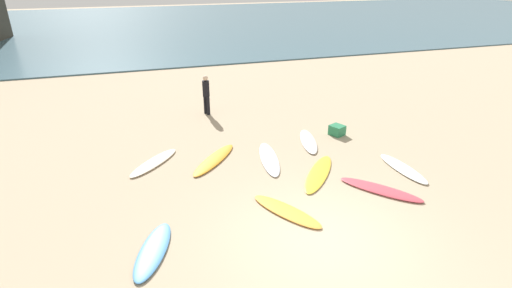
{
  "coord_description": "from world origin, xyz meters",
  "views": [
    {
      "loc": [
        -3.6,
        -6.35,
        5.63
      ],
      "look_at": [
        -0.05,
        4.81,
        0.3
      ],
      "focal_mm": 27.55,
      "sensor_mm": 36.0,
      "label": 1
    }
  ],
  "objects": [
    {
      "name": "beachgoer_near",
      "position": [
        -0.86,
        8.94,
        0.9
      ],
      "size": [
        0.37,
        0.37,
        1.63
      ],
      "rotation": [
        0.0,
        0.0,
        5.13
      ],
      "color": "black",
      "rests_on": "ground_plane"
    },
    {
      "name": "ground_plane",
      "position": [
        0.0,
        0.0,
        0.0
      ],
      "size": [
        120.0,
        120.0,
        0.0
      ],
      "primitive_type": "plane",
      "color": "tan"
    },
    {
      "name": "ocean_water",
      "position": [
        0.0,
        37.29,
        0.04
      ],
      "size": [
        120.0,
        40.0,
        0.08
      ],
      "primitive_type": "cube",
      "color": "#426675",
      "rests_on": "ground_plane"
    },
    {
      "name": "surfboard_4",
      "position": [
        1.26,
        2.81,
        0.03
      ],
      "size": [
        1.99,
        2.29,
        0.07
      ],
      "primitive_type": "ellipsoid",
      "rotation": [
        0.0,
        0.0,
        2.47
      ],
      "color": "yellow",
      "rests_on": "ground_plane"
    },
    {
      "name": "surfboard_0",
      "position": [
        -1.5,
        4.62,
        0.04
      ],
      "size": [
        1.98,
        2.21,
        0.08
      ],
      "primitive_type": "ellipsoid",
      "rotation": [
        0.0,
        0.0,
        -0.7
      ],
      "color": "orange",
      "rests_on": "ground_plane"
    },
    {
      "name": "surfboard_7",
      "position": [
        2.46,
        1.44,
        0.04
      ],
      "size": [
        1.87,
        2.12,
        0.08
      ],
      "primitive_type": "ellipsoid",
      "rotation": [
        0.0,
        0.0,
        0.68
      ],
      "color": "#D34856",
      "rests_on": "ground_plane"
    },
    {
      "name": "surfboard_5",
      "position": [
        -3.67,
        0.74,
        0.04
      ],
      "size": [
        1.24,
        2.03,
        0.09
      ],
      "primitive_type": "ellipsoid",
      "rotation": [
        0.0,
        0.0,
        -0.37
      ],
      "color": "#4B91D3",
      "rests_on": "ground_plane"
    },
    {
      "name": "surfboard_6",
      "position": [
        -3.33,
        4.99,
        0.04
      ],
      "size": [
        1.84,
        1.93,
        0.08
      ],
      "primitive_type": "ellipsoid",
      "rotation": [
        0.0,
        0.0,
        -0.74
      ],
      "color": "#F1DFC5",
      "rests_on": "ground_plane"
    },
    {
      "name": "surfboard_3",
      "position": [
        0.19,
        4.16,
        0.04
      ],
      "size": [
        0.97,
        2.47,
        0.08
      ],
      "primitive_type": "ellipsoid",
      "rotation": [
        0.0,
        0.0,
        -0.18
      ],
      "color": "white",
      "rests_on": "ground_plane"
    },
    {
      "name": "surfboard_2",
      "position": [
        3.83,
        2.3,
        0.04
      ],
      "size": [
        0.62,
        2.08,
        0.08
      ],
      "primitive_type": "ellipsoid",
      "rotation": [
        0.0,
        0.0,
        3.18
      ],
      "color": "white",
      "rests_on": "ground_plane"
    },
    {
      "name": "surfboard_8",
      "position": [
        -0.38,
        1.26,
        0.04
      ],
      "size": [
        1.51,
        2.1,
        0.08
      ],
      "primitive_type": "ellipsoid",
      "rotation": [
        0.0,
        0.0,
        3.66
      ],
      "color": "gold",
      "rests_on": "ground_plane"
    },
    {
      "name": "beach_cooler",
      "position": [
        3.21,
        5.32,
        0.18
      ],
      "size": [
        0.6,
        0.62,
        0.36
      ],
      "primitive_type": "cube",
      "rotation": [
        0.0,
        0.0,
        1.99
      ],
      "color": "#287F51",
      "rests_on": "ground_plane"
    },
    {
      "name": "surfboard_1",
      "position": [
        1.94,
        5.02,
        0.04
      ],
      "size": [
        1.05,
        2.15,
        0.08
      ],
      "primitive_type": "ellipsoid",
      "rotation": [
        0.0,
        0.0,
        2.87
      ],
      "color": "silver",
      "rests_on": "ground_plane"
    }
  ]
}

